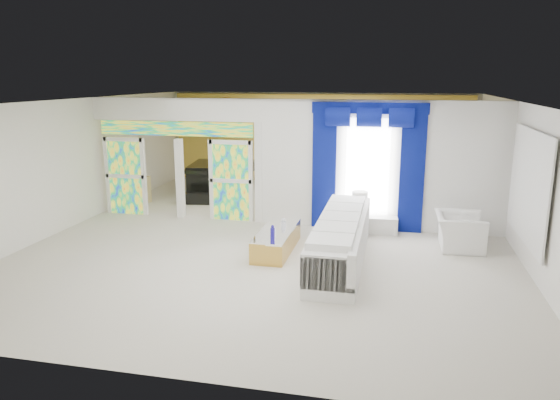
% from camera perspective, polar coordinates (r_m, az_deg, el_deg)
% --- Properties ---
extents(floor, '(12.00, 12.00, 0.00)m').
position_cam_1_polar(floor, '(12.02, -0.16, -3.76)').
color(floor, '#B7AF9E').
rests_on(floor, ground).
extents(dividing_wall, '(5.70, 0.18, 3.00)m').
position_cam_1_polar(dividing_wall, '(12.39, 10.63, 3.65)').
color(dividing_wall, white).
rests_on(dividing_wall, ground).
extents(dividing_header, '(4.30, 0.18, 0.55)m').
position_cam_1_polar(dividing_header, '(13.36, -11.39, 9.60)').
color(dividing_header, white).
rests_on(dividing_header, dividing_wall).
extents(stained_panel_left, '(0.95, 0.04, 2.00)m').
position_cam_1_polar(stained_panel_left, '(14.20, -16.35, 2.50)').
color(stained_panel_left, '#994C3F').
rests_on(stained_panel_left, ground).
extents(stained_panel_right, '(0.95, 0.04, 2.00)m').
position_cam_1_polar(stained_panel_right, '(13.08, -5.31, 2.10)').
color(stained_panel_right, '#994C3F').
rests_on(stained_panel_right, ground).
extents(stained_transom, '(4.00, 0.05, 0.35)m').
position_cam_1_polar(stained_transom, '(13.40, -11.29, 7.57)').
color(stained_transom, '#994C3F').
rests_on(stained_transom, dividing_header).
extents(window_pane, '(1.00, 0.02, 2.30)m').
position_cam_1_polar(window_pane, '(12.30, 9.44, 3.40)').
color(window_pane, white).
rests_on(window_pane, dividing_wall).
extents(blue_drape_left, '(0.55, 0.10, 2.80)m').
position_cam_1_polar(blue_drape_left, '(12.37, 4.79, 3.36)').
color(blue_drape_left, '#040E4C').
rests_on(blue_drape_left, ground).
extents(blue_drape_right, '(0.55, 0.10, 2.80)m').
position_cam_1_polar(blue_drape_right, '(12.27, 14.09, 2.92)').
color(blue_drape_right, '#040E4C').
rests_on(blue_drape_right, ground).
extents(blue_pelmet, '(2.60, 0.12, 0.25)m').
position_cam_1_polar(blue_pelmet, '(12.12, 9.68, 9.77)').
color(blue_pelmet, '#040E4C').
rests_on(blue_pelmet, dividing_wall).
extents(wall_mirror, '(0.04, 2.70, 1.90)m').
position_cam_1_polar(wall_mirror, '(10.68, 25.36, 1.36)').
color(wall_mirror, white).
rests_on(wall_mirror, ground).
extents(gold_curtains, '(9.70, 0.12, 2.90)m').
position_cam_1_polar(gold_curtains, '(17.42, 4.10, 6.56)').
color(gold_curtains, gold).
rests_on(gold_curtains, ground).
extents(white_sofa, '(0.88, 4.10, 0.78)m').
position_cam_1_polar(white_sofa, '(10.33, 6.61, -4.44)').
color(white_sofa, white).
rests_on(white_sofa, ground).
extents(coffee_table, '(0.65, 1.94, 0.43)m').
position_cam_1_polar(coffee_table, '(10.88, -0.36, -4.41)').
color(coffee_table, gold).
rests_on(coffee_table, ground).
extents(console_table, '(1.16, 0.45, 0.38)m').
position_cam_1_polar(console_table, '(12.29, 9.92, -2.66)').
color(console_table, silver).
rests_on(console_table, ground).
extents(table_lamp, '(0.36, 0.36, 0.58)m').
position_cam_1_polar(table_lamp, '(12.18, 8.60, -0.42)').
color(table_lamp, silver).
rests_on(table_lamp, console_table).
extents(armchair, '(0.98, 1.12, 0.72)m').
position_cam_1_polar(armchair, '(11.62, 18.79, -3.24)').
color(armchair, white).
rests_on(armchair, ground).
extents(grand_piano, '(1.59, 1.95, 0.90)m').
position_cam_1_polar(grand_piano, '(16.49, -7.10, 2.42)').
color(grand_piano, black).
rests_on(grand_piano, ground).
extents(piano_bench, '(0.94, 0.48, 0.30)m').
position_cam_1_polar(piano_bench, '(15.08, -9.08, 0.18)').
color(piano_bench, black).
rests_on(piano_bench, ground).
extents(tv_console, '(0.60, 0.57, 0.76)m').
position_cam_1_polar(tv_console, '(15.47, -15.04, 1.09)').
color(tv_console, tan).
rests_on(tv_console, ground).
extents(chandelier, '(0.60, 0.60, 0.60)m').
position_cam_1_polar(chandelier, '(15.41, -5.85, 9.96)').
color(chandelier, gold).
rests_on(chandelier, ceiling).
extents(decanters, '(0.17, 0.98, 0.22)m').
position_cam_1_polar(decanters, '(10.56, -0.41, -3.28)').
color(decanters, navy).
rests_on(decanters, coffee_table).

